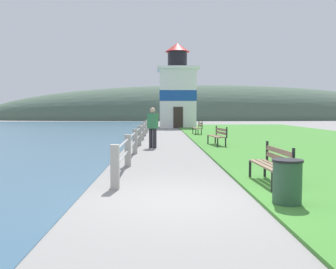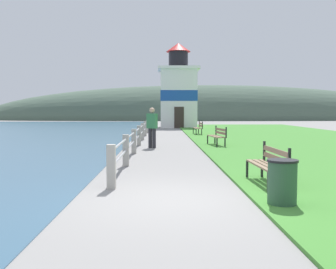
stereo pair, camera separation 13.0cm
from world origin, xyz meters
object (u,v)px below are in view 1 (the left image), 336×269
(park_bench_near, at_px, (272,162))
(trash_bin, at_px, (287,183))
(park_bench_far, at_px, (198,127))
(person_strolling, at_px, (153,126))
(park_bench_midway, at_px, (218,135))
(lighthouse, at_px, (177,92))

(park_bench_near, xyz_separation_m, trash_bin, (-0.29, -1.82, -0.11))
(park_bench_far, height_order, person_strolling, person_strolling)
(park_bench_near, height_order, park_bench_midway, same)
(park_bench_far, bearing_deg, park_bench_near, 87.63)
(person_strolling, relative_size, trash_bin, 2.15)
(park_bench_midway, relative_size, lighthouse, 0.22)
(lighthouse, xyz_separation_m, trash_bin, (0.50, -30.14, -2.99))
(person_strolling, bearing_deg, park_bench_far, 9.61)
(park_bench_midway, distance_m, park_bench_far, 7.99)
(park_bench_midway, relative_size, trash_bin, 2.13)
(park_bench_midway, bearing_deg, park_bench_far, -96.47)
(park_bench_far, distance_m, trash_bin, 18.96)
(park_bench_near, xyz_separation_m, lighthouse, (-0.79, 28.32, 2.87))
(park_bench_near, relative_size, trash_bin, 2.07)
(lighthouse, height_order, person_strolling, lighthouse)
(park_bench_far, distance_m, lighthouse, 11.58)
(park_bench_far, height_order, lighthouse, lighthouse)
(park_bench_near, height_order, lighthouse, lighthouse)
(park_bench_near, distance_m, park_bench_far, 17.14)
(trash_bin, bearing_deg, lighthouse, 90.94)
(park_bench_midway, height_order, trash_bin, park_bench_midway)
(park_bench_near, relative_size, park_bench_far, 1.05)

